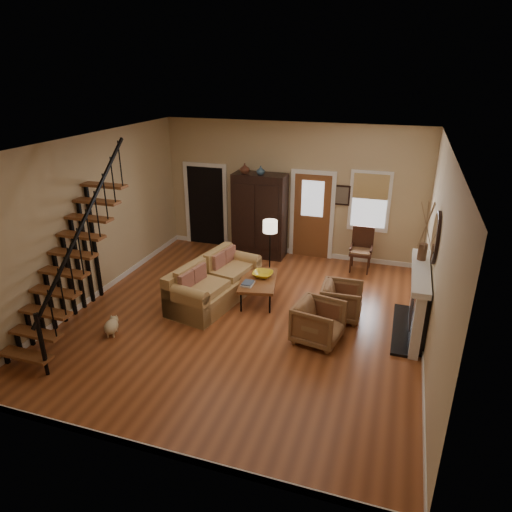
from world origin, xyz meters
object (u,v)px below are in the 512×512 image
(armchair_right, at_px, (342,301))
(sofa, at_px, (215,282))
(armoire, at_px, (260,216))
(floor_lamp, at_px, (270,250))
(coffee_table, at_px, (258,289))
(armchair_left, at_px, (318,322))
(side_chair, at_px, (361,250))

(armchair_right, bearing_deg, sofa, 90.43)
(sofa, bearing_deg, armoire, 98.53)
(sofa, relative_size, floor_lamp, 1.61)
(coffee_table, distance_m, armchair_left, 1.85)
(coffee_table, height_order, floor_lamp, floor_lamp)
(floor_lamp, bearing_deg, side_chair, 30.00)
(armoire, xyz_separation_m, armchair_left, (2.18, -3.48, -0.69))
(armchair_left, bearing_deg, armoire, 42.26)
(floor_lamp, bearing_deg, armoire, 116.61)
(armchair_left, height_order, floor_lamp, floor_lamp)
(sofa, bearing_deg, side_chair, 53.41)
(armchair_left, bearing_deg, side_chair, 3.73)
(armoire, relative_size, coffee_table, 1.72)
(armchair_left, xyz_separation_m, floor_lamp, (-1.53, 2.18, 0.33))
(armoire, distance_m, floor_lamp, 1.49)
(coffee_table, distance_m, armchair_right, 1.74)
(coffee_table, bearing_deg, sofa, -161.55)
(armoire, bearing_deg, armchair_left, -57.91)
(armoire, distance_m, armchair_left, 4.16)
(floor_lamp, bearing_deg, coffee_table, -86.39)
(coffee_table, relative_size, armchair_left, 1.53)
(sofa, relative_size, armchair_left, 2.79)
(armoire, height_order, armchair_right, armoire)
(side_chair, bearing_deg, armchair_left, -96.43)
(armoire, bearing_deg, coffee_table, -73.05)
(coffee_table, relative_size, armchair_right, 1.60)
(coffee_table, distance_m, floor_lamp, 1.15)
(sofa, xyz_separation_m, coffee_table, (0.83, 0.28, -0.18))
(side_chair, bearing_deg, floor_lamp, -150.00)
(sofa, bearing_deg, floor_lamp, 71.14)
(sofa, xyz_separation_m, armchair_right, (2.57, 0.09, -0.07))
(armchair_left, bearing_deg, sofa, 79.91)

